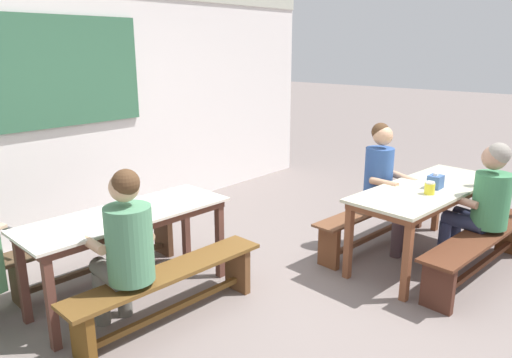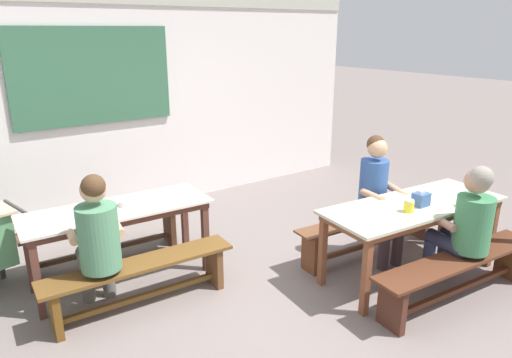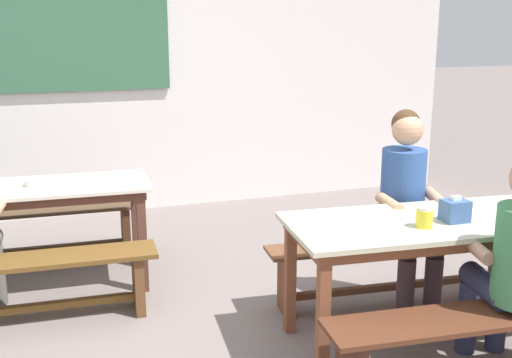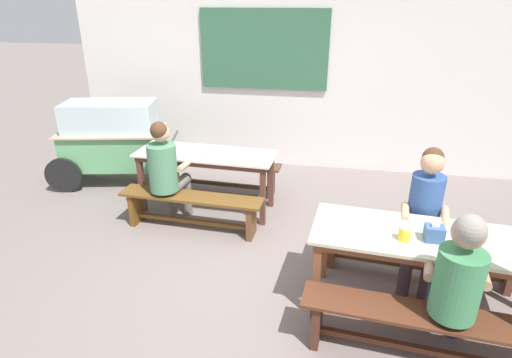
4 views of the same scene
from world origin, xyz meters
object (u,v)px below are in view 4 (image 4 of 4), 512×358
(person_near_front, at_px, (457,279))
(person_left_back_turned, at_px, (166,168))
(dining_table_near, at_px, (430,244))
(person_right_near_table, at_px, (424,212))
(bench_near_back, at_px, (418,250))
(food_cart, at_px, (112,137))
(bench_far_back, at_px, (221,172))
(soup_bowl, at_px, (213,151))
(condiment_jar, at_px, (405,234))
(dining_table_far, at_px, (206,159))
(tissue_box, at_px, (434,233))
(bench_near_front, at_px, (429,329))
(bench_far_front, at_px, (191,206))

(person_near_front, bearing_deg, person_left_back_turned, 150.38)
(dining_table_near, bearing_deg, person_right_near_table, 86.62)
(bench_near_back, xyz_separation_m, food_cart, (-3.89, 1.56, 0.39))
(bench_far_back, bearing_deg, soup_bowl, -83.24)
(bench_far_back, xyz_separation_m, bench_near_back, (2.31, -1.52, -0.00))
(condiment_jar, bearing_deg, dining_table_far, 142.11)
(tissue_box, bearing_deg, person_left_back_turned, 156.72)
(bench_near_front, height_order, soup_bowl, soup_bowl)
(bench_near_front, distance_m, condiment_jar, 0.69)
(bench_near_front, distance_m, person_near_front, 0.43)
(dining_table_far, relative_size, person_right_near_table, 1.32)
(dining_table_far, distance_m, food_cart, 1.65)
(person_right_near_table, bearing_deg, bench_near_front, -94.25)
(bench_far_front, xyz_separation_m, person_near_front, (2.40, -1.45, 0.40))
(bench_near_back, bearing_deg, dining_table_near, -95.00)
(tissue_box, distance_m, soup_bowl, 2.71)
(bench_far_front, xyz_separation_m, food_cart, (-1.52, 1.11, 0.37))
(bench_near_front, bearing_deg, condiment_jar, 112.05)
(dining_table_near, distance_m, bench_far_front, 2.55)
(bench_far_back, distance_m, soup_bowl, 0.72)
(bench_near_front, height_order, tissue_box, tissue_box)
(person_left_back_turned, distance_m, person_near_front, 3.10)
(dining_table_far, distance_m, tissue_box, 2.78)
(soup_bowl, bearing_deg, bench_near_back, -23.70)
(bench_far_front, relative_size, bench_near_front, 0.90)
(bench_far_back, relative_size, food_cart, 0.90)
(condiment_jar, bearing_deg, bench_far_front, 152.82)
(bench_near_back, bearing_deg, person_right_near_table, -105.65)
(bench_far_back, bearing_deg, condiment_jar, -46.39)
(dining_table_near, relative_size, tissue_box, 12.95)
(person_right_near_table, bearing_deg, condiment_jar, -114.06)
(tissue_box, bearing_deg, bench_near_back, 85.15)
(food_cart, xyz_separation_m, person_right_near_table, (3.87, -1.63, 0.05))
(bench_near_back, xyz_separation_m, tissue_box, (-0.05, -0.60, 0.53))
(bench_far_front, height_order, condiment_jar, condiment_jar)
(bench_near_back, height_order, person_right_near_table, person_right_near_table)
(bench_near_front, relative_size, person_near_front, 1.49)
(bench_near_front, distance_m, tissue_box, 0.70)
(dining_table_far, height_order, bench_far_front, dining_table_far)
(person_near_front, height_order, soup_bowl, person_near_front)
(person_near_front, distance_m, person_right_near_table, 0.94)
(dining_table_near, distance_m, person_near_front, 0.48)
(bench_near_front, bearing_deg, person_left_back_turned, 148.19)
(bench_near_back, relative_size, tissue_box, 12.52)
(bench_far_front, relative_size, food_cart, 0.89)
(tissue_box, bearing_deg, soup_bowl, 144.26)
(bench_near_front, bearing_deg, bench_far_front, 146.36)
(bench_near_back, distance_m, person_left_back_turned, 2.75)
(condiment_jar, bearing_deg, bench_far_back, 133.61)
(bench_near_back, xyz_separation_m, bench_near_front, (-0.09, -1.07, 0.01))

